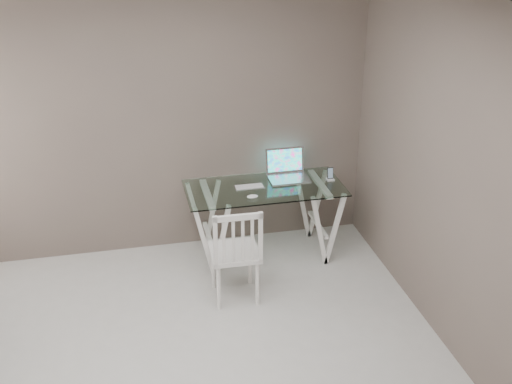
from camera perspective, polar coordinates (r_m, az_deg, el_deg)
The scene contains 7 objects.
room at distance 3.92m, azimuth -6.88°, elevation 1.17°, with size 4.50×4.52×2.71m.
desk at distance 6.25m, azimuth 0.74°, elevation -2.59°, with size 1.50×0.70×0.75m.
chair at distance 5.51m, azimuth -1.79°, elevation -5.25°, with size 0.43×0.43×0.92m.
laptop at distance 6.29m, azimuth 2.76°, elevation 1.89°, with size 0.38×0.31×0.27m.
keyboard at distance 6.09m, azimuth -0.61°, elevation 0.47°, with size 0.28×0.12×0.01m, color silver.
mouse at distance 5.87m, azimuth -0.32°, elevation -0.40°, with size 0.10×0.06×0.03m, color white.
phone_dock at distance 6.27m, azimuth 6.62°, elevation 1.37°, with size 0.07×0.07×0.13m.
Camera 1 is at (-0.38, -3.55, 3.31)m, focal length 45.00 mm.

